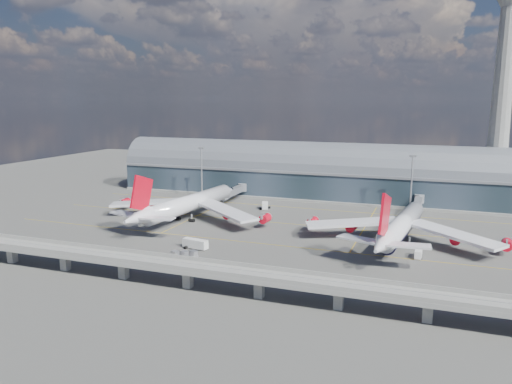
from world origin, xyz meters
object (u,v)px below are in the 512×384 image
(service_truck_4, at_px, (265,206))
(floodlight_mast_left, at_px, (202,171))
(airliner_left, at_px, (187,204))
(floodlight_mast_right, at_px, (411,183))
(service_truck_3, at_px, (418,254))
(service_truck_1, at_px, (136,218))
(service_truck_5, at_px, (180,208))
(service_truck_0, at_px, (136,216))
(cargo_train_1, at_px, (199,267))
(control_tower, at_px, (502,93))
(airliner_right, at_px, (401,227))
(cargo_train_0, at_px, (184,254))
(service_truck_2, at_px, (195,244))

(service_truck_4, bearing_deg, floodlight_mast_left, 143.12)
(airliner_left, height_order, service_truck_4, airliner_left)
(floodlight_mast_left, bearing_deg, floodlight_mast_right, 0.00)
(service_truck_4, bearing_deg, service_truck_3, -53.96)
(service_truck_1, relative_size, service_truck_4, 0.97)
(service_truck_5, bearing_deg, floodlight_mast_left, 59.58)
(floodlight_mast_left, bearing_deg, airliner_left, -71.56)
(service_truck_0, distance_m, cargo_train_1, 70.08)
(airliner_left, bearing_deg, service_truck_5, 134.19)
(control_tower, distance_m, airliner_right, 95.89)
(floodlight_mast_right, xyz_separation_m, service_truck_4, (-61.99, -13.13, -12.02))
(floodlight_mast_right, relative_size, airliner_right, 0.36)
(control_tower, bearing_deg, cargo_train_0, -130.45)
(service_truck_5, bearing_deg, service_truck_3, -55.57)
(control_tower, height_order, service_truck_5, control_tower)
(cargo_train_0, bearing_deg, service_truck_1, 72.41)
(floodlight_mast_left, bearing_deg, service_truck_4, -19.06)
(floodlight_mast_left, xyz_separation_m, service_truck_2, (36.02, -78.24, -11.95))
(airliner_right, bearing_deg, cargo_train_1, -130.85)
(floodlight_mast_right, height_order, airliner_right, floodlight_mast_right)
(service_truck_0, relative_size, service_truck_1, 1.17)
(service_truck_3, xyz_separation_m, service_truck_5, (-102.35, 33.06, 0.09))
(service_truck_1, height_order, service_truck_2, service_truck_2)
(airliner_left, height_order, service_truck_3, airliner_left)
(service_truck_0, bearing_deg, control_tower, 36.95)
(service_truck_1, distance_m, service_truck_2, 47.31)
(floodlight_mast_left, height_order, cargo_train_1, floodlight_mast_left)
(control_tower, height_order, service_truck_0, control_tower)
(floodlight_mast_right, height_order, service_truck_0, floodlight_mast_right)
(service_truck_1, xyz_separation_m, service_truck_2, (39.85, -25.50, 0.13))
(airliner_right, height_order, cargo_train_1, airliner_right)
(cargo_train_1, bearing_deg, service_truck_5, 30.72)
(cargo_train_1, bearing_deg, control_tower, -37.14)
(cargo_train_0, xyz_separation_m, cargo_train_1, (9.92, -9.59, -0.01))
(floodlight_mast_left, distance_m, airliner_right, 111.00)
(airliner_right, xyz_separation_m, service_truck_1, (-103.39, -4.24, -4.39))
(control_tower, relative_size, cargo_train_1, 11.99)
(floodlight_mast_left, height_order, cargo_train_0, floodlight_mast_left)
(service_truck_2, bearing_deg, service_truck_5, 43.85)
(service_truck_4, height_order, cargo_train_0, service_truck_4)
(control_tower, relative_size, airliner_right, 1.43)
(cargo_train_0, bearing_deg, control_tower, -17.59)
(airliner_right, xyz_separation_m, service_truck_0, (-105.17, -1.71, -4.52))
(service_truck_0, distance_m, service_truck_1, 3.10)
(service_truck_3, height_order, cargo_train_1, service_truck_3)
(airliner_right, xyz_separation_m, service_truck_5, (-95.76, 18.64, -4.49))
(service_truck_2, distance_m, service_truck_5, 58.13)
(control_tower, bearing_deg, floodlight_mast_right, -141.34)
(service_truck_2, height_order, cargo_train_0, service_truck_2)
(service_truck_0, relative_size, service_truck_5, 1.14)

